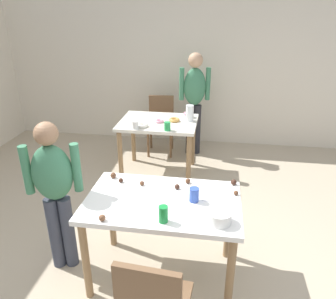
# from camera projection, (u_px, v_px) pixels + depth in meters

# --- Properties ---
(ground_plane) EXTENTS (6.40, 6.40, 0.00)m
(ground_plane) POSITION_uv_depth(u_px,v_px,m) (167.00, 278.00, 2.79)
(ground_plane) COLOR tan
(wall_back) EXTENTS (6.40, 0.10, 2.60)m
(wall_back) POSITION_uv_depth(u_px,v_px,m) (199.00, 63.00, 5.16)
(wall_back) COLOR beige
(wall_back) RESTS_ON ground_plane
(dining_table_near) EXTENTS (1.20, 0.75, 0.75)m
(dining_table_near) POSITION_uv_depth(u_px,v_px,m) (163.00, 211.00, 2.58)
(dining_table_near) COLOR white
(dining_table_near) RESTS_ON ground_plane
(dining_table_far) EXTENTS (0.99, 0.77, 0.75)m
(dining_table_far) POSITION_uv_depth(u_px,v_px,m) (158.00, 129.00, 4.30)
(dining_table_far) COLOR silver
(dining_table_far) RESTS_ON ground_plane
(chair_far_table) EXTENTS (0.43, 0.43, 0.87)m
(chair_far_table) POSITION_uv_depth(u_px,v_px,m) (161.00, 121.00, 5.05)
(chair_far_table) COLOR brown
(chair_far_table) RESTS_ON ground_plane
(person_girl_near) EXTENTS (0.45, 0.28, 1.34)m
(person_girl_near) POSITION_uv_depth(u_px,v_px,m) (55.00, 187.00, 2.64)
(person_girl_near) COLOR #383D4C
(person_girl_near) RESTS_ON ground_plane
(person_adult_far) EXTENTS (0.46, 0.25, 1.53)m
(person_adult_far) POSITION_uv_depth(u_px,v_px,m) (194.00, 96.00, 4.80)
(person_adult_far) COLOR #28282D
(person_adult_far) RESTS_ON ground_plane
(mixing_bowl) EXTENTS (0.16, 0.16, 0.08)m
(mixing_bowl) POSITION_uv_depth(u_px,v_px,m) (220.00, 217.00, 2.25)
(mixing_bowl) COLOR white
(mixing_bowl) RESTS_ON dining_table_near
(soda_can) EXTENTS (0.07, 0.07, 0.12)m
(soda_can) POSITION_uv_depth(u_px,v_px,m) (163.00, 214.00, 2.26)
(soda_can) COLOR #198438
(soda_can) RESTS_ON dining_table_near
(fork_near) EXTENTS (0.17, 0.02, 0.01)m
(fork_near) POSITION_uv_depth(u_px,v_px,m) (213.00, 201.00, 2.51)
(fork_near) COLOR silver
(fork_near) RESTS_ON dining_table_near
(cup_near_0) EXTENTS (0.07, 0.07, 0.11)m
(cup_near_0) POSITION_uv_depth(u_px,v_px,m) (194.00, 195.00, 2.50)
(cup_near_0) COLOR #3351B2
(cup_near_0) RESTS_ON dining_table_near
(cake_ball_0) EXTENTS (0.05, 0.05, 0.05)m
(cake_ball_0) POSITION_uv_depth(u_px,v_px,m) (113.00, 175.00, 2.85)
(cake_ball_0) COLOR brown
(cake_ball_0) RESTS_ON dining_table_near
(cake_ball_1) EXTENTS (0.04, 0.04, 0.04)m
(cake_ball_1) POSITION_uv_depth(u_px,v_px,m) (188.00, 181.00, 2.76)
(cake_ball_1) COLOR brown
(cake_ball_1) RESTS_ON dining_table_near
(cake_ball_2) EXTENTS (0.04, 0.04, 0.04)m
(cake_ball_2) POSITION_uv_depth(u_px,v_px,m) (236.00, 193.00, 2.59)
(cake_ball_2) COLOR brown
(cake_ball_2) RESTS_ON dining_table_near
(cake_ball_3) EXTENTS (0.04, 0.04, 0.04)m
(cake_ball_3) POSITION_uv_depth(u_px,v_px,m) (177.00, 187.00, 2.68)
(cake_ball_3) COLOR #3D2319
(cake_ball_3) RESTS_ON dining_table_near
(cake_ball_4) EXTENTS (0.04, 0.04, 0.04)m
(cake_ball_4) POSITION_uv_depth(u_px,v_px,m) (142.00, 183.00, 2.73)
(cake_ball_4) COLOR brown
(cake_ball_4) RESTS_ON dining_table_near
(cake_ball_5) EXTENTS (0.05, 0.05, 0.05)m
(cake_ball_5) POSITION_uv_depth(u_px,v_px,m) (234.00, 182.00, 2.74)
(cake_ball_5) COLOR #3D2319
(cake_ball_5) RESTS_ON dining_table_near
(cake_ball_6) EXTENTS (0.04, 0.04, 0.04)m
(cake_ball_6) POSITION_uv_depth(u_px,v_px,m) (121.00, 180.00, 2.78)
(cake_ball_6) COLOR #3D2319
(cake_ball_6) RESTS_ON dining_table_near
(cake_ball_7) EXTENTS (0.05, 0.05, 0.05)m
(cake_ball_7) POSITION_uv_depth(u_px,v_px,m) (102.00, 218.00, 2.28)
(cake_ball_7) COLOR brown
(cake_ball_7) RESTS_ON dining_table_near
(pitcher_far) EXTENTS (0.10, 0.10, 0.21)m
(pitcher_far) POSITION_uv_depth(u_px,v_px,m) (190.00, 113.00, 4.22)
(pitcher_far) COLOR white
(pitcher_far) RESTS_ON dining_table_far
(cup_far_0) EXTENTS (0.08, 0.08, 0.09)m
(cup_far_0) POSITION_uv_depth(u_px,v_px,m) (189.00, 114.00, 4.39)
(cup_far_0) COLOR #3351B2
(cup_far_0) RESTS_ON dining_table_far
(cup_far_1) EXTENTS (0.08, 0.08, 0.10)m
(cup_far_1) POSITION_uv_depth(u_px,v_px,m) (167.00, 126.00, 3.92)
(cup_far_1) COLOR green
(cup_far_1) RESTS_ON dining_table_far
(cup_far_2) EXTENTS (0.08, 0.08, 0.10)m
(cup_far_2) POSITION_uv_depth(u_px,v_px,m) (135.00, 125.00, 3.97)
(cup_far_2) COLOR white
(cup_far_2) RESTS_ON dining_table_far
(donut_far_0) EXTENTS (0.11, 0.11, 0.03)m
(donut_far_0) POSITION_uv_depth(u_px,v_px,m) (159.00, 121.00, 4.20)
(donut_far_0) COLOR pink
(donut_far_0) RESTS_ON dining_table_far
(donut_far_1) EXTENTS (0.14, 0.14, 0.04)m
(donut_far_1) POSITION_uv_depth(u_px,v_px,m) (143.00, 125.00, 4.05)
(donut_far_1) COLOR white
(donut_far_1) RESTS_ON dining_table_far
(donut_far_2) EXTENTS (0.14, 0.14, 0.04)m
(donut_far_2) POSITION_uv_depth(u_px,v_px,m) (174.00, 120.00, 4.24)
(donut_far_2) COLOR gold
(donut_far_2) RESTS_ON dining_table_far
(donut_far_3) EXTENTS (0.11, 0.11, 0.03)m
(donut_far_3) POSITION_uv_depth(u_px,v_px,m) (188.00, 113.00, 4.50)
(donut_far_3) COLOR pink
(donut_far_3) RESTS_ON dining_table_far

